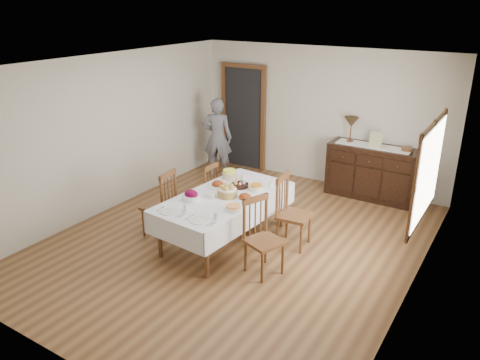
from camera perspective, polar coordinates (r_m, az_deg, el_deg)
The scene contains 26 objects.
ground at distance 7.07m, azimuth -0.43°, elevation -7.44°, with size 6.00×6.00×0.00m, color brown.
room_shell at distance 6.87m, azimuth 0.40°, elevation 6.44°, with size 5.02×6.02×2.65m.
dining_table at distance 6.80m, azimuth -1.90°, elevation -2.61°, with size 1.27×2.23×0.74m.
chair_left_near at distance 7.14m, azimuth -9.56°, elevation -2.76°, with size 0.49×0.49×1.04m.
chair_left_far at distance 7.63m, azimuth -4.29°, elevation -1.29°, with size 0.40×0.40×0.95m.
chair_right_near at distance 6.12m, azimuth 2.67°, elevation -6.80°, with size 0.55×0.55×1.03m.
chair_right_far at distance 6.79m, azimuth 6.23°, elevation -3.77°, with size 0.48×0.48×1.07m.
sideboard at distance 8.73m, azimuth 15.88°, elevation 0.93°, with size 1.61×0.58×0.97m.
person at distance 9.39m, azimuth -2.77°, elevation 5.50°, with size 0.53×0.34×1.70m, color slate.
bread_basket at distance 6.71m, azimuth -1.56°, elevation -1.42°, with size 0.29×0.29×0.18m.
egg_basket at distance 7.06m, azimuth -0.06°, elevation -0.57°, with size 0.28×0.28×0.10m.
ham_platter_a at distance 7.09m, azimuth -2.73°, elevation -0.57°, with size 0.31×0.31×0.11m.
ham_platter_b at distance 6.62m, azimuth 0.62°, elevation -2.16°, with size 0.29×0.29×0.11m.
beet_bowl at distance 6.63m, azimuth -5.96°, elevation -1.95°, with size 0.26×0.26×0.15m.
carrot_bowl at distance 6.93m, azimuth 1.98°, elevation -0.92°, with size 0.23×0.23×0.10m.
pineapple_bowl at distance 7.40m, azimuth -1.30°, elevation 0.71°, with size 0.24×0.24×0.14m.
casserole_dish at distance 6.30m, azimuth -0.80°, elevation -3.41°, with size 0.24×0.24×0.07m.
butter_dish at distance 6.70m, azimuth -3.64°, elevation -1.87°, with size 0.15×0.10×0.07m.
setting_left at distance 6.31m, azimuth -7.91°, elevation -3.67°, with size 0.43×0.31×0.10m.
setting_right at distance 6.03m, azimuth -4.28°, elevation -4.73°, with size 0.43×0.31×0.10m.
glass_far_a at distance 7.32m, azimuth 0.41°, elevation 0.37°, with size 0.07×0.07×0.10m.
glass_far_b at distance 7.07m, azimuth 3.80°, elevation -0.49°, with size 0.06×0.06×0.09m.
runner at distance 8.59m, azimuth 15.95°, elevation 4.00°, with size 1.30×0.35×0.01m.
table_lamp at distance 8.66m, azimuth 13.43°, elevation 6.80°, with size 0.26×0.26×0.46m.
picture_frame at distance 8.47m, azimuth 16.23°, elevation 4.70°, with size 0.22×0.08×0.28m.
deco_bowl at distance 8.48m, azimuth 19.74°, elevation 3.53°, with size 0.20×0.20×0.06m.
Camera 1 is at (3.34, -5.23, 3.39)m, focal length 35.00 mm.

